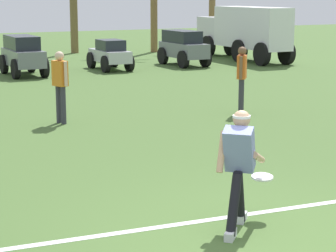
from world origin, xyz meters
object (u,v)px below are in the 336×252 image
frisbee_in_flight (262,177)px  parked_car_slot_d (110,54)px  parked_car_slot_c (23,54)px  teammate_near_sideline (60,80)px  box_truck (244,30)px  teammate_midfield (242,73)px  frisbee_thrower (239,164)px  parked_car_slot_e (183,47)px

frisbee_in_flight → parked_car_slot_d: parked_car_slot_d is taller
parked_car_slot_c → teammate_near_sideline: bearing=-98.5°
frisbee_in_flight → parked_car_slot_c: 15.63m
parked_car_slot_d → box_truck: 6.40m
teammate_near_sideline → parked_car_slot_d: size_ratio=0.71×
parked_car_slot_d → parked_car_slot_c: bearing=-176.3°
teammate_midfield → parked_car_slot_c: 9.78m
frisbee_in_flight → parked_car_slot_c: parked_car_slot_c is taller
teammate_midfield → box_truck: 12.40m
frisbee_thrower → parked_car_slot_c: (1.27, 15.83, -0.08)m
frisbee_in_flight → teammate_midfield: 7.24m
frisbee_in_flight → teammate_near_sideline: teammate_near_sideline is taller
frisbee_in_flight → teammate_midfield: bearing=59.8°
parked_car_slot_c → parked_car_slot_d: bearing=3.7°
frisbee_thrower → parked_car_slot_e: frisbee_thrower is taller
frisbee_thrower → frisbee_in_flight: bearing=24.3°
parked_car_slot_e → box_truck: box_truck is taller
parked_car_slot_c → parked_car_slot_e: same height
parked_car_slot_d → teammate_midfield: bearing=-92.4°
teammate_near_sideline → parked_car_slot_c: 8.79m
teammate_midfield → frisbee_thrower: bearing=-122.5°
frisbee_thrower → parked_car_slot_d: 16.67m
parked_car_slot_d → parked_car_slot_e: bearing=2.2°
parked_car_slot_e → box_truck: size_ratio=0.41×
parked_car_slot_d → parked_car_slot_e: (3.07, 0.12, 0.16)m
teammate_midfield → box_truck: (6.70, 10.42, 0.29)m
parked_car_slot_e → frisbee_in_flight: bearing=-114.0°
parked_car_slot_c → parked_car_slot_d: (3.25, 0.21, -0.16)m
parked_car_slot_e → box_truck: bearing=12.8°
frisbee_thrower → parked_car_slot_e: size_ratio=0.59×
frisbee_in_flight → parked_car_slot_e: bearing=66.0°
frisbee_thrower → teammate_near_sideline: bearing=90.2°
frisbee_thrower → box_truck: box_truck is taller
teammate_near_sideline → teammate_midfield: (4.15, -0.67, 0.00)m
parked_car_slot_d → box_truck: bearing=7.7°
frisbee_thrower → box_truck: size_ratio=0.24×
teammate_midfield → parked_car_slot_e: bearing=70.3°
parked_car_slot_d → parked_car_slot_e: parked_car_slot_e is taller
parked_car_slot_c → parked_car_slot_e: 6.32m
teammate_midfield → box_truck: size_ratio=0.26×
teammate_midfield → parked_car_slot_d: teammate_midfield is taller
frisbee_thrower → teammate_near_sideline: size_ratio=0.91×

